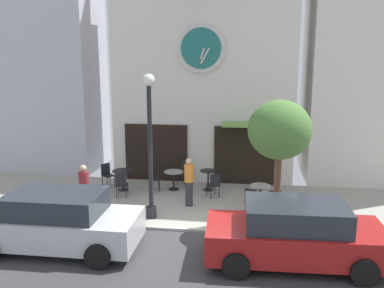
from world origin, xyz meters
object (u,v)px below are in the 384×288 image
street_tree (280,131)px  cafe_chair_facing_street (214,183)px  cafe_table_near_door (260,192)px  street_lamp (150,147)px  cafe_chair_by_entrance (274,200)px  cafe_chair_corner (107,173)px  cafe_chair_near_lamp (184,171)px  cafe_chair_outer (152,177)px  cafe_chair_under_awning (251,199)px  parked_car_red (295,234)px  cafe_table_center_right (208,177)px  pedestrian_maroon (84,190)px  pedestrian_orange (189,181)px  cafe_table_near_curb (123,176)px  cafe_table_center_left (174,176)px  cafe_chair_left_end (121,183)px  parked_car_silver (57,221)px

street_tree → cafe_chair_facing_street: street_tree is taller
cafe_table_near_door → street_lamp: bearing=-157.3°
cafe_table_near_door → cafe_chair_by_entrance: bearing=-61.8°
cafe_chair_facing_street → cafe_chair_corner: bearing=170.3°
cafe_chair_near_lamp → street_lamp: bearing=-97.4°
street_lamp → cafe_chair_outer: (-0.60, 2.58, -1.75)m
cafe_chair_under_awning → parked_car_red: bearing=-70.6°
cafe_table_center_right → cafe_chair_outer: 2.11m
cafe_table_center_right → cafe_chair_outer: (-2.07, -0.38, 0.02)m
parked_car_red → pedestrian_maroon: bearing=160.8°
street_lamp → pedestrian_orange: 2.13m
cafe_table_near_curb → pedestrian_maroon: pedestrian_maroon is taller
cafe_table_near_door → cafe_chair_under_awning: cafe_chair_under_awning is taller
cafe_table_center_right → cafe_chair_by_entrance: cafe_chair_by_entrance is taller
street_lamp → cafe_table_near_curb: bearing=124.4°
cafe_table_near_door → cafe_chair_under_awning: (-0.29, -0.74, -0.01)m
cafe_table_near_curb → cafe_chair_corner: 0.85m
street_tree → pedestrian_maroon: bearing=179.2°
cafe_table_center_left → cafe_chair_by_entrance: 4.22m
street_tree → cafe_chair_left_end: street_tree is taller
cafe_chair_by_entrance → street_lamp: bearing=-170.2°
cafe_chair_corner → cafe_chair_near_lamp: bearing=13.8°
pedestrian_orange → cafe_chair_under_awning: bearing=-14.6°
cafe_table_near_curb → cafe_chair_outer: bearing=4.9°
parked_car_silver → parked_car_red: same height
cafe_chair_outer → cafe_chair_by_entrance: size_ratio=1.00×
street_tree → pedestrian_orange: (-2.82, 1.46, -2.06)m
cafe_table_center_left → cafe_table_near_door: (3.21, -1.41, 0.02)m
parked_car_silver → parked_car_red: 6.10m
cafe_table_center_left → cafe_chair_by_entrance: cafe_chair_by_entrance is taller
pedestrian_maroon → cafe_chair_by_entrance: bearing=7.8°
pedestrian_maroon → cafe_chair_left_end: bearing=71.8°
cafe_table_center_left → cafe_chair_facing_street: (1.59, -0.68, 0.01)m
cafe_chair_near_lamp → parked_car_silver: 6.49m
cafe_table_near_door → parked_car_red: size_ratio=0.17×
pedestrian_orange → cafe_chair_near_lamp: bearing=103.1°
street_tree → cafe_chair_under_awning: (-0.73, 0.91, -2.40)m
street_tree → cafe_table_center_right: 4.65m
cafe_table_near_curb → street_lamp: bearing=-55.6°
cafe_table_near_curb → cafe_table_center_left: 1.92m
parked_car_red → cafe_table_near_door: bearing=101.7°
cafe_chair_corner → pedestrian_orange: 3.86m
cafe_chair_facing_street → cafe_table_center_right: bearing=109.9°
cafe_chair_facing_street → pedestrian_orange: bearing=-129.3°
street_tree → cafe_chair_near_lamp: size_ratio=4.24×
pedestrian_maroon → parked_car_silver: pedestrian_maroon is taller
cafe_chair_near_lamp → parked_car_red: (3.71, -5.93, 0.23)m
cafe_table_near_curb → cafe_chair_under_awning: cafe_chair_under_awning is taller
cafe_chair_facing_street → cafe_chair_near_lamp: (-1.31, 1.44, 0.00)m
cafe_chair_outer → parked_car_red: size_ratio=0.21×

